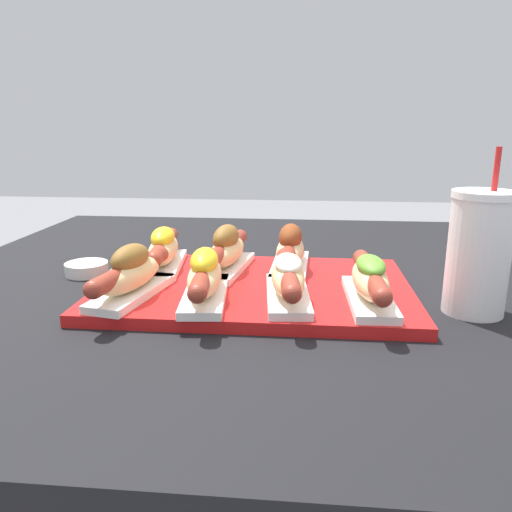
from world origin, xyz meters
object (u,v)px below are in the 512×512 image
Objects in this scene: hot_dog_4 at (163,250)px; drink_cup at (479,253)px; hot_dog_1 at (205,276)px; hot_dog_2 at (288,278)px; hot_dog_5 at (226,251)px; hot_dog_0 at (131,273)px; hot_dog_3 at (370,280)px; serving_tray at (255,288)px; hot_dog_6 at (290,250)px; sauce_bowl at (87,268)px.

drink_cup is (0.50, -0.12, 0.04)m from hot_dog_4.
hot_dog_1 is 0.12m from hot_dog_2.
hot_dog_0 is at bearing -129.34° from hot_dog_5.
hot_dog_4 is at bearing 157.32° from hot_dog_3.
hot_dog_4 is at bearing 177.99° from hot_dog_5.
hot_dog_3 is 1.01× the size of hot_dog_4.
hot_dog_3 is at bearing -23.11° from serving_tray.
hot_dog_6 reaches higher than hot_dog_0.
hot_dog_0 is 0.22m from sauce_bowl.
hot_dog_6 is at bearing 153.32° from drink_cup.
serving_tray is 0.20m from hot_dog_0.
hot_dog_5 is (0.12, 0.15, 0.00)m from hot_dog_0.
hot_dog_5 is 0.90× the size of drink_cup.
hot_dog_3 is 1.01× the size of hot_dog_5.
sauce_bowl is (-0.32, 0.08, 0.00)m from serving_tray.
hot_dog_5 is 0.27m from sauce_bowl.
hot_dog_6 is at bearing 35.40° from hot_dog_0.
hot_dog_2 is 0.27m from hot_dog_4.
sauce_bowl is 0.66m from drink_cup.
drink_cup reaches higher than sauce_bowl.
hot_dog_5 is 2.80× the size of sauce_bowl.
hot_dog_6 is (0.22, 0.01, 0.00)m from hot_dog_4.
hot_dog_4 is at bearing 124.45° from hot_dog_1.
serving_tray is 6.46× the size of sauce_bowl.
hot_dog_6 is (0.05, 0.08, 0.04)m from serving_tray.
hot_dog_5 is 0.40m from drink_cup.
sauce_bowl is at bearing 162.99° from hot_dog_3.
hot_dog_2 is at bearing 2.36° from hot_dog_0.
drink_cup is (0.27, -0.14, 0.04)m from hot_dog_6.
hot_dog_2 reaches higher than serving_tray.
hot_dog_5 reaches higher than sauce_bowl.
sauce_bowl is (-0.49, 0.15, -0.04)m from hot_dog_3.
hot_dog_5 is (0.11, -0.00, 0.00)m from hot_dog_4.
drink_cup reaches higher than hot_dog_6.
hot_dog_5 is (-0.11, 0.14, 0.00)m from hot_dog_2.
hot_dog_1 is at bearing -125.95° from hot_dog_6.
hot_dog_3 is (0.17, -0.07, 0.04)m from serving_tray.
hot_dog_4 reaches higher than sauce_bowl.
hot_dog_2 is at bearing -89.61° from hot_dog_6.
serving_tray is at bearing -13.51° from sauce_bowl.
sauce_bowl is (-0.14, 0.16, -0.04)m from hot_dog_0.
hot_dog_0 is 0.98× the size of hot_dog_3.
hot_dog_2 is 2.82× the size of sauce_bowl.
serving_tray is at bearing 51.50° from hot_dog_1.
sauce_bowl is at bearing 177.36° from hot_dog_4.
hot_dog_3 is at bearing 1.17° from hot_dog_0.
hot_dog_0 is 0.35m from hot_dog_3.
drink_cup is (0.15, 0.02, 0.04)m from hot_dog_3.
hot_dog_3 is (0.12, -0.00, 0.00)m from hot_dog_2.
serving_tray is 2.08× the size of drink_cup.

